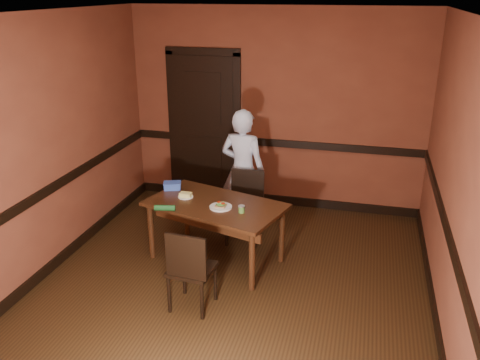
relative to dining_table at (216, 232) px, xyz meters
The scene contains 22 objects.
floor 0.69m from the dining_table, 57.53° to the right, with size 4.00×4.50×0.01m, color black.
ceiling 2.43m from the dining_table, 57.53° to the right, with size 4.00×4.50×0.01m, color white.
wall_back 2.04m from the dining_table, 79.69° to the left, with size 4.00×0.02×2.70m, color brown.
wall_front 2.95m from the dining_table, 83.40° to the right, with size 4.00×0.02×2.70m, color brown.
wall_left 2.02m from the dining_table, 163.43° to the right, with size 0.02×4.50×2.70m, color brown.
wall_right 2.58m from the dining_table, 12.18° to the right, with size 0.02×4.50×2.70m, color brown.
dado_back 1.85m from the dining_table, 79.60° to the left, with size 4.00×0.03×0.10m, color black.
dado_left 1.83m from the dining_table, 163.29° to the right, with size 0.03×4.50×0.10m, color black.
dado_right 2.42m from the dining_table, 12.25° to the right, with size 0.03×4.50×0.10m, color black.
baseboard_back 1.79m from the dining_table, 79.60° to the left, with size 4.00×0.03×0.12m, color black.
baseboard_left 1.76m from the dining_table, 163.29° to the right, with size 0.03×4.50×0.12m, color black.
baseboard_right 2.37m from the dining_table, 12.25° to the right, with size 0.03×4.50×0.12m, color black.
door 1.99m from the dining_table, 111.67° to the left, with size 1.05×0.07×2.20m.
dining_table is the anchor object (origin of this frame).
chair_far 0.56m from the dining_table, 70.26° to the left, with size 0.40×0.40×0.86m, color black, non-canonical shape.
chair_near 0.93m from the dining_table, 87.14° to the right, with size 0.40×0.40×0.85m, color black, non-canonical shape.
person 0.99m from the dining_table, 84.23° to the left, with size 0.57×0.37×1.55m, color silver.
sandwich_plate 0.39m from the dining_table, 46.69° to the right, with size 0.24×0.24×0.06m.
sauce_jar 0.54m from the dining_table, 25.88° to the right, with size 0.07×0.07×0.08m.
cheese_saucer 0.53m from the dining_table, 167.53° to the left, with size 0.17×0.17×0.05m.
food_tub 0.77m from the dining_table, 155.68° to the left, with size 0.24×0.20×0.09m.
wrapped_veg 0.67m from the dining_table, 145.48° to the right, with size 0.06×0.06×0.22m, color #195123.
Camera 1 is at (1.21, -4.37, 2.91)m, focal length 38.00 mm.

